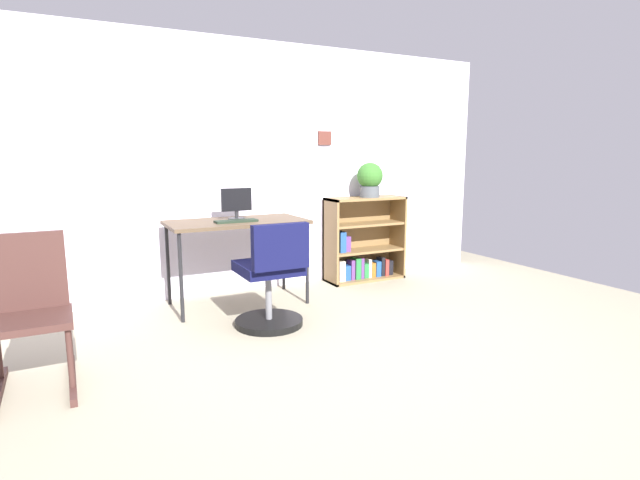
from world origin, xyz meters
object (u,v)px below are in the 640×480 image
bookshelf_low (362,244)px  office_chair (271,283)px  rocking_chair (30,310)px  monitor (236,203)px  potted_plant_on_shelf (370,179)px  keyboard (236,221)px  desk (237,227)px

bookshelf_low → office_chair: bearing=-145.5°
bookshelf_low → rocking_chair: bearing=-157.5°
monitor → office_chair: monitor is taller
monitor → potted_plant_on_shelf: potted_plant_on_shelf is taller
monitor → potted_plant_on_shelf: bearing=5.5°
rocking_chair → keyboard: bearing=30.1°
desk → keyboard: (-0.04, -0.10, 0.06)m
desk → potted_plant_on_shelf: bearing=8.0°
desk → keyboard: keyboard is taller
monitor → keyboard: 0.23m
bookshelf_low → desk: bearing=-169.7°
bookshelf_low → potted_plant_on_shelf: (0.05, -0.05, 0.68)m
monitor → rocking_chair: bearing=-146.2°
office_chair → rocking_chair: (-1.55, -0.26, 0.09)m
monitor → potted_plant_on_shelf: 1.48m
monitor → bookshelf_low: bearing=7.8°
desk → keyboard: bearing=-109.7°
rocking_chair → bookshelf_low: same height
keyboard → office_chair: office_chair is taller
monitor → bookshelf_low: 1.51m
office_chair → bookshelf_low: 1.69m
keyboard → potted_plant_on_shelf: bearing=11.6°
office_chair → bookshelf_low: size_ratio=0.95×
office_chair → rocking_chair: bearing=-170.4°
desk → monitor: 0.21m
monitor → office_chair: bearing=-89.5°
keyboard → office_chair: size_ratio=0.43×
desk → office_chair: size_ratio=1.42×
office_chair → rocking_chair: size_ratio=0.95×
monitor → keyboard: bearing=-109.8°
desk → bookshelf_low: (1.43, 0.26, -0.31)m
rocking_chair → bookshelf_low: 3.19m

